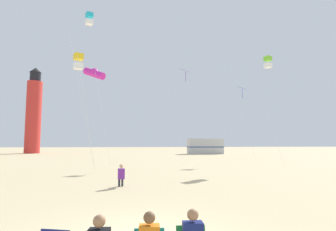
% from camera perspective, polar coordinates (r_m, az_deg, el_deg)
% --- Properties ---
extents(kite_flyer_standing, '(0.37, 0.53, 1.16)m').
position_cam_1_polar(kite_flyer_standing, '(14.18, -9.91, -12.30)').
color(kite_flyer_standing, '#722D99').
rests_on(kite_flyer_standing, ground).
extents(kite_box_gold, '(1.81, 1.81, 8.71)m').
position_cam_1_polar(kite_box_gold, '(21.11, -18.48, 10.78)').
color(kite_box_gold, silver).
rests_on(kite_box_gold, ground).
extents(kite_tube_magenta, '(2.92, 2.67, 9.61)m').
position_cam_1_polar(kite_tube_magenta, '(27.40, -15.36, 8.64)').
color(kite_tube_magenta, silver).
rests_on(kite_tube_magenta, ground).
extents(kite_box_lime, '(2.29, 2.29, 10.74)m').
position_cam_1_polar(kite_box_lime, '(29.02, 20.42, 10.53)').
color(kite_box_lime, silver).
rests_on(kite_box_lime, ground).
extents(kite_diamond_violet, '(1.85, 1.85, 9.99)m').
position_cam_1_polar(kite_diamond_violet, '(28.95, 3.64, 8.64)').
color(kite_diamond_violet, silver).
rests_on(kite_diamond_violet, ground).
extents(kite_diamond_blue, '(2.45, 2.19, 8.69)m').
position_cam_1_polar(kite_diamond_blue, '(32.35, 15.47, 5.11)').
color(kite_diamond_blue, silver).
rests_on(kite_diamond_blue, ground).
extents(kite_box_cyan, '(3.10, 2.30, 14.46)m').
position_cam_1_polar(kite_box_cyan, '(28.05, -16.37, 19.03)').
color(kite_box_cyan, silver).
rests_on(kite_box_cyan, ground).
extents(lighthouse_distant, '(2.80, 2.80, 16.80)m').
position_cam_1_polar(lighthouse_distant, '(58.44, -26.60, 0.53)').
color(lighthouse_distant, red).
rests_on(lighthouse_distant, ground).
extents(rv_van_silver, '(6.54, 2.64, 2.80)m').
position_cam_1_polar(rv_van_silver, '(50.26, 7.88, -6.47)').
color(rv_van_silver, '#B7BABF').
rests_on(rv_van_silver, ground).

